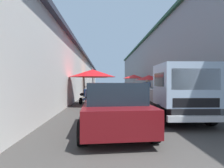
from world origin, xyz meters
The scene contains 12 objects.
ground centered at (13.50, 0.00, 0.00)m, with size 90.00×90.00×0.00m, color #3D3A38.
building_left_whitewash centered at (15.75, 7.17, 2.23)m, with size 49.80×7.50×4.44m.
building_right_concrete centered at (15.75, -7.17, 3.51)m, with size 49.80×7.50×7.00m.
fruit_stall_far_left centered at (13.55, -2.60, 1.71)m, with size 2.56×2.56×2.17m.
fruit_stall_near_right centered at (8.62, 2.21, 1.84)m, with size 2.89×2.89×2.33m.
fruit_stall_far_right centered at (16.07, 2.58, 1.85)m, with size 2.72×2.72×2.40m.
fruit_stall_near_left centered at (18.11, -2.03, 1.90)m, with size 2.66×2.66×2.42m.
hatchback_car centered at (3.26, 1.25, 0.74)m, with size 4.00×2.10×1.45m.
delivery_truck centered at (4.28, -1.22, 1.04)m, with size 4.96×2.07×2.08m.
vendor_by_crates centered at (11.76, -1.98, 0.96)m, with size 0.30×0.64×1.66m.
parked_scooter centered at (9.85, 2.93, 0.45)m, with size 1.68×0.53×1.14m.
plastic_stool centered at (10.25, -2.86, 0.33)m, with size 0.30×0.30×0.43m.
Camera 1 is at (-2.05, 1.53, 1.48)m, focal length 27.38 mm.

